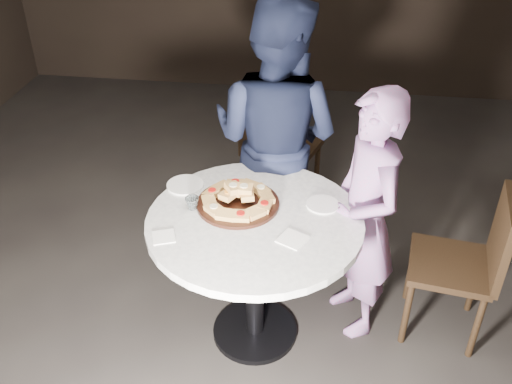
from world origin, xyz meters
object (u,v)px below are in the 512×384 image
serving_board (238,203)px  chair_far (277,144)px  focaccia_pile (238,197)px  table (255,242)px  water_glass (192,203)px  diner_navy (276,139)px  diner_teal (365,218)px  chair_right (471,258)px

serving_board → chair_far: size_ratio=0.43×
focaccia_pile → chair_far: size_ratio=0.39×
focaccia_pile → chair_far: bearing=85.3°
table → water_glass: water_glass is taller
serving_board → focaccia_pile: focaccia_pile is taller
focaccia_pile → diner_navy: (0.13, 0.65, 0.00)m
serving_board → chair_far: (0.09, 1.15, -0.27)m
focaccia_pile → diner_teal: bearing=8.3°
water_glass → focaccia_pile: bearing=16.5°
focaccia_pile → chair_far: (0.09, 1.15, -0.31)m
chair_right → diner_teal: bearing=-82.9°
table → diner_teal: diner_teal is taller
chair_far → chair_right: chair_far is taller
focaccia_pile → water_glass: focaccia_pile is taller
table → diner_navy: diner_navy is taller
table → focaccia_pile: focaccia_pile is taller
chair_far → chair_right: (1.18, -1.06, -0.04)m
chair_far → diner_teal: 1.21m
chair_far → diner_teal: bearing=138.0°
serving_board → water_glass: water_glass is taller
table → water_glass: 0.39m
diner_navy → serving_board: bearing=100.2°
chair_far → diner_navy: (0.03, -0.50, 0.31)m
chair_far → chair_right: 1.59m
table → focaccia_pile: bearing=133.0°
water_glass → chair_right: 1.55m
table → diner_navy: (0.03, 0.76, 0.21)m
serving_board → diner_navy: bearing=78.9°
focaccia_pile → water_glass: bearing=-163.5°
serving_board → diner_teal: (0.68, 0.10, -0.10)m
chair_right → serving_board: bearing=-77.5°
table → focaccia_pile: (-0.10, 0.11, 0.21)m
diner_navy → diner_teal: diner_navy is taller
table → water_glass: (-0.34, 0.04, 0.19)m
table → diner_teal: 0.61m
focaccia_pile → water_glass: size_ratio=5.43×
chair_right → diner_navy: bearing=-107.9°
serving_board → chair_right: 1.31m
focaccia_pile → diner_teal: (0.68, 0.10, -0.14)m
diner_teal → chair_right: bearing=65.3°
table → chair_far: bearing=90.4°
chair_far → chair_right: size_ratio=1.08×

